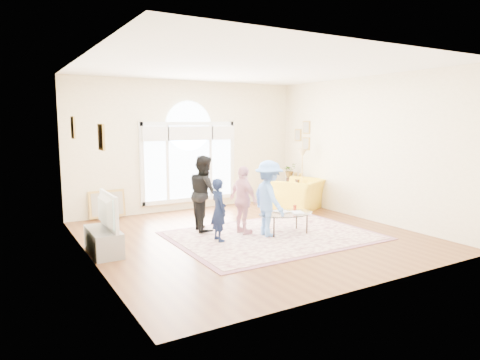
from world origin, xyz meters
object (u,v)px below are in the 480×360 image
area_rug (273,235)px  television (103,211)px  coffee_table (286,214)px  tv_console (104,241)px  armchair (300,194)px

area_rug → television: size_ratio=3.39×
coffee_table → television: bearing=179.9°
tv_console → area_rug: bearing=-9.8°
area_rug → television: 3.22m
tv_console → armchair: (5.12, 1.21, 0.17)m
television → armchair: television is taller
armchair → area_rug: bearing=13.7°
tv_console → armchair: 5.26m
tv_console → coffee_table: 3.45m
armchair → television: bearing=-13.8°
area_rug → armchair: (2.02, 1.75, 0.37)m
tv_console → armchair: bearing=13.3°
area_rug → coffee_table: bearing=4.4°
television → armchair: size_ratio=0.90×
tv_console → armchair: armchair is taller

